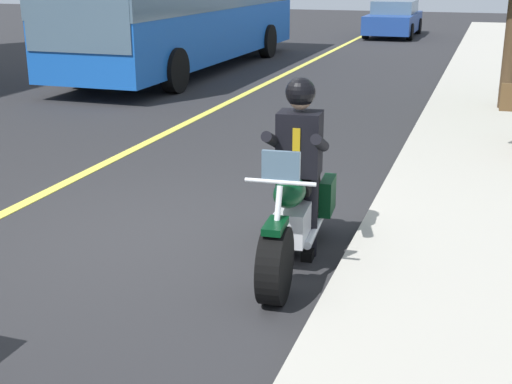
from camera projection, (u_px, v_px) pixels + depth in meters
name	position (u px, v px, depth m)	size (l,w,h in m)	color
ground_plane	(158.00, 237.00, 7.30)	(80.00, 80.00, 0.00)	#28282B
motorcycle_main	(295.00, 218.00, 6.55)	(2.22, 0.71, 1.26)	black
rider_main	(299.00, 152.00, 6.54)	(0.65, 0.58, 1.74)	black
car_dark	(394.00, 19.00, 28.19)	(4.60, 1.92, 1.40)	navy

